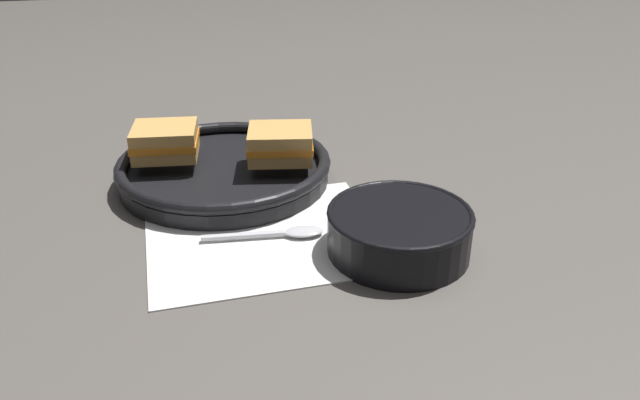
# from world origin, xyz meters

# --- Properties ---
(ground_plane) EXTENTS (4.00, 4.00, 0.00)m
(ground_plane) POSITION_xyz_m (0.00, 0.00, 0.00)
(ground_plane) COLOR #56514C
(napkin) EXTENTS (0.31, 0.27, 0.00)m
(napkin) POSITION_xyz_m (-0.10, -0.01, 0.00)
(napkin) COLOR white
(napkin) RESTS_ON ground_plane
(soup_bowl) EXTENTS (0.18, 0.18, 0.06)m
(soup_bowl) POSITION_xyz_m (0.06, -0.08, 0.03)
(soup_bowl) COLOR black
(soup_bowl) RESTS_ON ground_plane
(spoon) EXTENTS (0.16, 0.03, 0.01)m
(spoon) POSITION_xyz_m (-0.07, -0.02, 0.01)
(spoon) COLOR silver
(spoon) RESTS_ON napkin
(skillet) EXTENTS (0.32, 0.32, 0.04)m
(skillet) POSITION_xyz_m (-0.14, 0.17, 0.02)
(skillet) COLOR black
(skillet) RESTS_ON ground_plane
(sandwich_near_left) EXTENTS (0.11, 0.10, 0.05)m
(sandwich_near_left) POSITION_xyz_m (-0.05, 0.15, 0.06)
(sandwich_near_left) COLOR tan
(sandwich_near_left) RESTS_ON skillet
(sandwich_near_right) EXTENTS (0.10, 0.09, 0.05)m
(sandwich_near_right) POSITION_xyz_m (-0.22, 0.19, 0.06)
(sandwich_near_right) COLOR tan
(sandwich_near_right) RESTS_ON skillet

